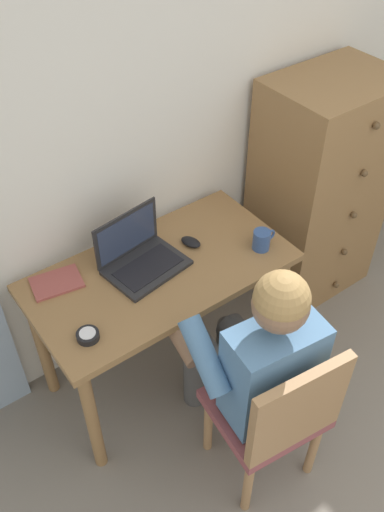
% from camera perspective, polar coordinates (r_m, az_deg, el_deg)
% --- Properties ---
extents(wall_back, '(4.80, 0.05, 2.50)m').
position_cam_1_polar(wall_back, '(2.62, 0.72, 15.91)').
color(wall_back, silver).
rests_on(wall_back, ground_plane).
extents(desk, '(1.17, 0.61, 0.74)m').
position_cam_1_polar(desk, '(2.51, -3.19, -3.25)').
color(desk, olive).
rests_on(desk, ground_plane).
extents(dresser, '(0.65, 0.51, 1.29)m').
position_cam_1_polar(dresser, '(3.10, 12.88, 6.47)').
color(dresser, olive).
rests_on(dresser, ground_plane).
extents(chair, '(0.47, 0.45, 0.87)m').
position_cam_1_polar(chair, '(2.31, 8.64, -15.73)').
color(chair, '#894549').
rests_on(chair, ground_plane).
extents(person_seated, '(0.57, 0.61, 1.18)m').
position_cam_1_polar(person_seated, '(2.24, 6.33, -9.92)').
color(person_seated, '#4C4C4C').
rests_on(person_seated, ground_plane).
extents(laptop, '(0.37, 0.30, 0.24)m').
position_cam_1_polar(laptop, '(2.43, -5.40, 0.02)').
color(laptop, '#232326').
rests_on(laptop, desk).
extents(computer_mouse, '(0.09, 0.11, 0.03)m').
position_cam_1_polar(computer_mouse, '(2.54, -0.12, 1.45)').
color(computer_mouse, black).
rests_on(computer_mouse, desk).
extents(desk_clock, '(0.09, 0.09, 0.03)m').
position_cam_1_polar(desk_clock, '(2.20, -10.68, -8.04)').
color(desk_clock, black).
rests_on(desk_clock, desk).
extents(notebook_pad, '(0.23, 0.18, 0.01)m').
position_cam_1_polar(notebook_pad, '(2.43, -13.77, -2.67)').
color(notebook_pad, '#994742').
rests_on(notebook_pad, desk).
extents(coffee_mug, '(0.12, 0.08, 0.09)m').
position_cam_1_polar(coffee_mug, '(2.52, 7.22, 1.67)').
color(coffee_mug, '#33518C').
rests_on(coffee_mug, desk).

